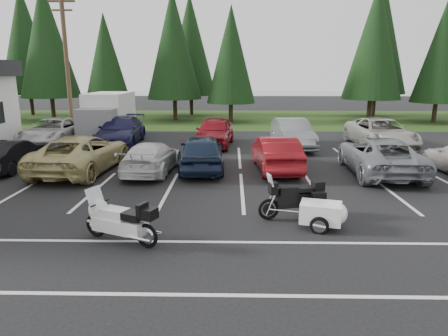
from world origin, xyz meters
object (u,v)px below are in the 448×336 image
(box_truck, at_px, (106,117))
(car_near_3, at_px, (152,157))
(car_near_2, at_px, (82,153))
(touring_motorcycle, at_px, (120,217))
(utility_pole, at_px, (67,64))
(car_near_6, at_px, (379,156))
(car_far_2, at_px, (214,132))
(car_near_5, at_px, (276,153))
(car_far_3, at_px, (292,134))
(cargo_trailer, at_px, (320,215))
(car_far_0, at_px, (54,131))
(car_near_4, at_px, (202,152))
(car_far_1, at_px, (121,131))
(car_near_1, at_px, (12,155))
(adventure_motorcycle, at_px, (293,195))
(car_far_4, at_px, (381,133))

(box_truck, bearing_deg, car_near_3, -61.98)
(car_near_2, distance_m, touring_motorcycle, 8.22)
(utility_pole, xyz_separation_m, car_near_6, (16.39, -8.26, -3.92))
(car_near_2, relative_size, car_far_2, 1.18)
(box_truck, bearing_deg, car_near_5, -39.49)
(car_far_3, distance_m, cargo_trailer, 12.17)
(utility_pole, bearing_deg, car_near_6, -26.75)
(car_near_3, distance_m, car_far_3, 9.09)
(box_truck, xyz_separation_m, car_far_0, (-2.53, -2.01, -0.67))
(car_near_4, bearing_deg, car_near_5, 176.28)
(box_truck, distance_m, car_far_1, 2.59)
(car_near_5, relative_size, cargo_trailer, 2.87)
(box_truck, distance_m, car_near_1, 8.56)
(car_near_1, xyz_separation_m, car_near_6, (16.04, -0.40, 0.11))
(car_far_0, bearing_deg, cargo_trailer, -41.87)
(car_near_1, xyz_separation_m, cargo_trailer, (12.24, -6.62, -0.30))
(car_near_6, bearing_deg, adventure_motorcycle, 53.18)
(cargo_trailer, relative_size, adventure_motorcycle, 0.69)
(car_near_2, height_order, car_far_0, car_near_2)
(box_truck, distance_m, car_far_4, 16.88)
(car_near_1, xyz_separation_m, car_near_3, (6.32, -0.40, -0.01))
(car_near_2, relative_size, car_near_5, 1.26)
(car_near_4, bearing_deg, cargo_trailer, 116.13)
(car_near_1, height_order, car_far_3, car_far_3)
(car_near_2, height_order, car_near_5, car_near_2)
(car_far_4, relative_size, touring_motorcycle, 2.37)
(car_near_3, relative_size, car_far_4, 0.77)
(car_far_2, height_order, touring_motorcycle, car_far_2)
(car_near_3, relative_size, touring_motorcycle, 1.83)
(car_near_6, xyz_separation_m, car_far_1, (-12.91, 6.72, 0.03))
(car_far_4, distance_m, cargo_trailer, 13.87)
(box_truck, xyz_separation_m, touring_motorcycle, (5.29, -16.03, -0.76))
(utility_pole, xyz_separation_m, car_far_2, (9.09, -1.82, -3.86))
(car_far_2, bearing_deg, car_far_4, 4.12)
(car_far_1, relative_size, car_far_4, 0.95)
(car_near_6, bearing_deg, box_truck, -28.74)
(adventure_motorcycle, bearing_deg, car_near_4, 104.13)
(car_near_1, distance_m, cargo_trailer, 13.92)
(box_truck, distance_m, car_near_6, 16.86)
(box_truck, height_order, car_near_6, box_truck)
(car_far_4, distance_m, adventure_motorcycle, 13.48)
(car_far_1, bearing_deg, car_far_4, -4.10)
(car_near_4, distance_m, car_far_2, 5.95)
(car_far_1, relative_size, touring_motorcycle, 2.25)
(car_near_4, distance_m, car_far_3, 7.21)
(car_near_3, height_order, car_far_2, car_far_2)
(car_near_3, relative_size, car_far_3, 0.92)
(utility_pole, distance_m, car_far_0, 4.23)
(utility_pole, height_order, touring_motorcycle, utility_pole)
(car_near_6, bearing_deg, car_near_3, 2.62)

